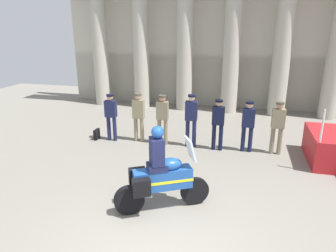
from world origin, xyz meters
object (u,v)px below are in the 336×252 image
Objects in this scene: officer_in_row_1 at (138,113)px; briefcase_on_ground at (97,134)px; officer_in_row_3 at (191,116)px; officer_in_row_0 at (111,114)px; motorcycle_with_rider at (159,176)px; officer_in_row_2 at (162,116)px; officer_in_row_5 at (248,123)px; officer_in_row_6 at (278,124)px; officer_in_row_4 at (218,121)px.

briefcase_on_ground is (-1.50, -0.21, -0.81)m from officer_in_row_1.
officer_in_row_1 is 1.72m from briefcase_on_ground.
officer_in_row_1 is 1.82m from officer_in_row_3.
motorcycle_with_rider is at bearing 125.10° from officer_in_row_0.
officer_in_row_5 is (2.74, 0.04, -0.04)m from officer_in_row_2.
officer_in_row_5 is at bearing 177.64° from officer_in_row_1.
officer_in_row_0 is 2.75m from officer_in_row_3.
officer_in_row_6 is at bearing 179.95° from officer_in_row_5.
officer_in_row_1 is 0.96× the size of officer_in_row_3.
officer_in_row_0 is 0.97m from briefcase_on_ground.
officer_in_row_0 is at bearing -1.30° from officer_in_row_4.
motorcycle_with_rider is at bearing 113.63° from officer_in_row_1.
officer_in_row_3 is 0.92× the size of motorcycle_with_rider.
officer_in_row_1 is 1.02× the size of officer_in_row_4.
officer_in_row_0 is at bearing -0.18° from officer_in_row_5.
officer_in_row_2 is at bearing 3.24° from briefcase_on_ground.
officer_in_row_3 is 3.78m from motorcycle_with_rider.
motorcycle_with_rider reaches higher than officer_in_row_6.
officer_in_row_2 is 0.88× the size of motorcycle_with_rider.
officer_in_row_4 is at bearing 1.08° from briefcase_on_ground.
motorcycle_with_rider is at bearing 63.21° from officer_in_row_5.
officer_in_row_3 is at bearing -179.85° from officer_in_row_0.
officer_in_row_4 is 4.26m from briefcase_on_ground.
officer_in_row_1 reaches higher than briefcase_on_ground.
officer_in_row_6 is at bearing 179.84° from officer_in_row_0.
motorcycle_with_rider is (-2.64, -3.83, -0.18)m from officer_in_row_6.
officer_in_row_0 is 4.53m from officer_in_row_5.
officer_in_row_5 is (0.91, 0.10, -0.02)m from officer_in_row_4.
officer_in_row_1 reaches higher than officer_in_row_6.
officer_in_row_4 is at bearing 175.39° from officer_in_row_1.
officer_in_row_3 is (1.82, -0.07, 0.04)m from officer_in_row_1.
officer_in_row_2 reaches higher than officer_in_row_4.
officer_in_row_2 is 1.83m from officer_in_row_4.
officer_in_row_0 is 5.41m from officer_in_row_6.
officer_in_row_0 is 0.93× the size of officer_in_row_3.
officer_in_row_3 is 2.66m from officer_in_row_6.
officer_in_row_6 is (1.79, 0.13, 0.00)m from officer_in_row_4.
officer_in_row_5 is (4.53, 0.13, -0.01)m from officer_in_row_0.
officer_in_row_3 is at bearing 2.42° from briefcase_on_ground.
motorcycle_with_rider is 4.96m from briefcase_on_ground.
briefcase_on_ground is (-5.97, -0.20, -0.80)m from officer_in_row_6.
motorcycle_with_rider reaches higher than officer_in_row_0.
officer_in_row_2 is 2.50m from briefcase_on_ground.
officer_in_row_0 is at bearing 8.12° from officer_in_row_1.
officer_in_row_6 is at bearing -177.85° from officer_in_row_4.
officer_in_row_3 is at bearing 176.01° from officer_in_row_1.
officer_in_row_2 reaches higher than officer_in_row_5.
officer_in_row_5 is at bearing 179.82° from officer_in_row_0.
officer_in_row_2 reaches higher than officer_in_row_6.
officer_in_row_3 is at bearing -0.48° from officer_in_row_6.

